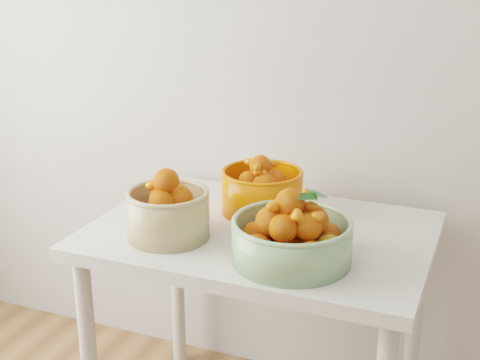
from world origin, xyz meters
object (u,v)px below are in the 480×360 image
at_px(bowl_cream, 168,212).
at_px(bowl_orange, 262,190).
at_px(table, 260,258).
at_px(bowl_green, 292,236).

height_order(bowl_cream, bowl_orange, bowl_cream).
xyz_separation_m(table, bowl_green, (0.15, -0.17, 0.17)).
distance_m(table, bowl_cream, 0.32).
distance_m(bowl_cream, bowl_orange, 0.34).
height_order(table, bowl_orange, bowl_orange).
bearing_deg(bowl_cream, table, 33.90).
relative_size(bowl_cream, bowl_green, 0.74).
relative_size(table, bowl_orange, 3.11).
xyz_separation_m(table, bowl_orange, (-0.04, 0.13, 0.17)).
bearing_deg(table, bowl_green, -48.35).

